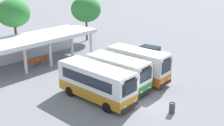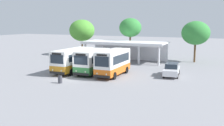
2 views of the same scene
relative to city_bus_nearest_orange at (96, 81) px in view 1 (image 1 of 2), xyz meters
The scene contains 14 objects.
ground_plane 4.81m from the city_bus_nearest_orange, 61.66° to the right, with size 180.00×180.00×0.00m, color gray.
city_bus_nearest_orange is the anchor object (origin of this frame).
city_bus_second_in_row 3.01m from the city_bus_nearest_orange, ahead, with size 2.58×6.64×3.14m.
city_bus_middle_cream 6.01m from the city_bus_nearest_orange, ahead, with size 2.45×6.93×3.27m.
parked_car_flank 13.19m from the city_bus_nearest_orange, 12.93° to the left, with size 2.33×4.77×1.62m.
terminal_canopy 13.18m from the city_bus_nearest_orange, 78.83° to the left, with size 14.63×5.35×3.40m.
waiting_chair_end_by_column 11.76m from the city_bus_nearest_orange, 87.22° to the left, with size 0.45×0.45×0.86m.
waiting_chair_second_from_end 11.71m from the city_bus_nearest_orange, 84.18° to the left, with size 0.45×0.45×0.86m.
waiting_chair_middle_seat 11.78m from the city_bus_nearest_orange, 81.19° to the left, with size 0.45×0.45×0.86m.
waiting_chair_fourth_seat 11.99m from the city_bus_nearest_orange, 78.35° to the left, with size 0.45×0.45×0.86m.
waiting_chair_fifth_seat 12.06m from the city_bus_nearest_orange, 75.40° to the left, with size 0.45×0.45×0.86m.
roadside_tree_behind_canopy 17.17m from the city_bus_nearest_orange, 83.34° to the left, with size 4.17×4.17×7.49m.
roadside_tree_east_of_canopy 21.45m from the city_bus_nearest_orange, 49.17° to the left, with size 4.69×4.69×6.94m.
litter_bin_apron 6.86m from the city_bus_nearest_orange, 69.46° to the right, with size 0.49×0.49×0.90m.
Camera 1 is at (-17.79, -12.01, 11.31)m, focal length 44.23 mm.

